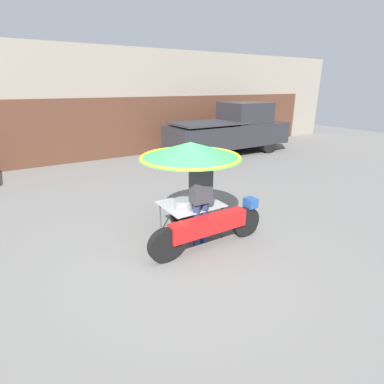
% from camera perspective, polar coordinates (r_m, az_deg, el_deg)
% --- Properties ---
extents(ground_plane, '(36.00, 36.00, 0.00)m').
position_cam_1_polar(ground_plane, '(5.55, -0.54, -11.12)').
color(ground_plane, slate).
extents(shopfront_building, '(28.00, 2.06, 4.28)m').
position_cam_1_polar(shopfront_building, '(13.35, -21.85, 15.22)').
color(shopfront_building, gray).
rests_on(shopfront_building, ground).
extents(vendor_motorcycle_cart, '(2.38, 1.91, 1.87)m').
position_cam_1_polar(vendor_motorcycle_cart, '(5.55, 0.24, 4.92)').
color(vendor_motorcycle_cart, black).
rests_on(vendor_motorcycle_cart, ground).
extents(vendor_person, '(0.38, 0.23, 1.69)m').
position_cam_1_polar(vendor_person, '(5.41, 1.69, -0.80)').
color(vendor_person, navy).
rests_on(vendor_person, ground).
extents(pickup_truck, '(5.49, 1.90, 2.16)m').
position_cam_1_polar(pickup_truck, '(13.34, 7.45, 11.64)').
color(pickup_truck, black).
rests_on(pickup_truck, ground).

